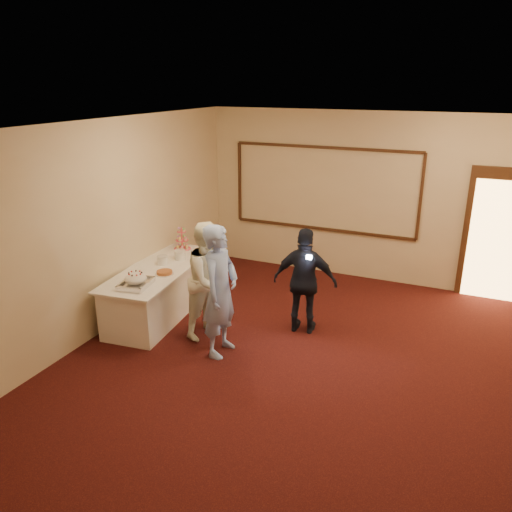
# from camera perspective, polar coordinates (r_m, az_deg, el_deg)

# --- Properties ---
(floor) EXTENTS (7.00, 7.00, 0.00)m
(floor) POSITION_cam_1_polar(r_m,az_deg,el_deg) (6.51, 5.07, -12.97)
(floor) COLOR black
(floor) RESTS_ON ground
(room_walls) EXTENTS (6.04, 7.04, 3.02)m
(room_walls) POSITION_cam_1_polar(r_m,az_deg,el_deg) (5.68, 5.68, 4.51)
(room_walls) COLOR beige
(room_walls) RESTS_ON floor
(wall_molding) EXTENTS (3.45, 0.04, 1.55)m
(wall_molding) POSITION_cam_1_polar(r_m,az_deg,el_deg) (9.24, 7.75, 7.58)
(wall_molding) COLOR black
(wall_molding) RESTS_ON room_walls
(doorway) EXTENTS (1.05, 0.07, 2.20)m
(doorway) POSITION_cam_1_polar(r_m,az_deg,el_deg) (9.02, 25.83, 2.05)
(doorway) COLOR black
(doorway) RESTS_ON floor
(buffet_table) EXTENTS (1.14, 2.40, 0.77)m
(buffet_table) POSITION_cam_1_polar(r_m,az_deg,el_deg) (7.92, -10.84, -3.87)
(buffet_table) COLOR white
(buffet_table) RESTS_ON floor
(pavlova_tray) EXTENTS (0.45, 0.56, 0.19)m
(pavlova_tray) POSITION_cam_1_polar(r_m,az_deg,el_deg) (7.13, -13.58, -2.74)
(pavlova_tray) COLOR silver
(pavlova_tray) RESTS_ON buffet_table
(cupcake_stand) EXTENTS (0.28, 0.28, 0.41)m
(cupcake_stand) POSITION_cam_1_polar(r_m,az_deg,el_deg) (8.52, -8.45, 1.75)
(cupcake_stand) COLOR #E84F61
(cupcake_stand) RESTS_ON buffet_table
(plate_stack_a) EXTENTS (0.17, 0.17, 0.14)m
(plate_stack_a) POSITION_cam_1_polar(r_m,az_deg,el_deg) (7.87, -10.62, -0.47)
(plate_stack_a) COLOR white
(plate_stack_a) RESTS_ON buffet_table
(plate_stack_b) EXTENTS (0.18, 0.18, 0.15)m
(plate_stack_b) POSITION_cam_1_polar(r_m,az_deg,el_deg) (8.03, -8.67, 0.11)
(plate_stack_b) COLOR white
(plate_stack_b) RESTS_ON buffet_table
(tart) EXTENTS (0.27, 0.27, 0.06)m
(tart) POSITION_cam_1_polar(r_m,az_deg,el_deg) (7.48, -10.42, -1.90)
(tart) COLOR white
(tart) RESTS_ON buffet_table
(man) EXTENTS (0.43, 0.65, 1.79)m
(man) POSITION_cam_1_polar(r_m,az_deg,el_deg) (6.51, -4.11, -4.01)
(man) COLOR #90AEF4
(man) RESTS_ON floor
(woman) EXTENTS (0.80, 0.94, 1.67)m
(woman) POSITION_cam_1_polar(r_m,az_deg,el_deg) (7.03, -5.29, -2.71)
(woman) COLOR white
(woman) RESTS_ON floor
(guest) EXTENTS (0.95, 0.49, 1.56)m
(guest) POSITION_cam_1_polar(r_m,az_deg,el_deg) (7.13, 5.63, -2.90)
(guest) COLOR black
(guest) RESTS_ON floor
(camera_flash) EXTENTS (0.08, 0.05, 0.05)m
(camera_flash) POSITION_cam_1_polar(r_m,az_deg,el_deg) (6.80, 6.09, -0.13)
(camera_flash) COLOR white
(camera_flash) RESTS_ON guest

